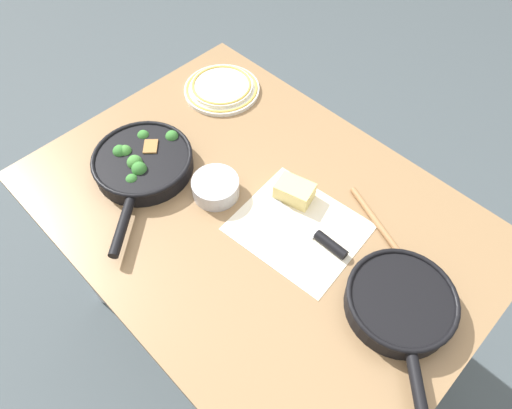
# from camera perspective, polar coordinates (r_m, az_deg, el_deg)

# --- Properties ---
(ground_plane) EXTENTS (14.00, 14.00, 0.00)m
(ground_plane) POSITION_cam_1_polar(r_m,az_deg,el_deg) (1.80, -0.00, -14.79)
(ground_plane) COLOR #424C51
(dining_table_red) EXTENTS (1.12, 0.80, 0.77)m
(dining_table_red) POSITION_cam_1_polar(r_m,az_deg,el_deg) (1.20, -0.00, -3.26)
(dining_table_red) COLOR olive
(dining_table_red) RESTS_ON ground_plane
(skillet_broccoli) EXTENTS (0.32, 0.35, 0.07)m
(skillet_broccoli) POSITION_cam_1_polar(r_m,az_deg,el_deg) (1.22, -14.01, 5.17)
(skillet_broccoli) COLOR black
(skillet_broccoli) RESTS_ON dining_table_red
(skillet_eggs) EXTENTS (0.29, 0.30, 0.05)m
(skillet_eggs) POSITION_cam_1_polar(r_m,az_deg,el_deg) (1.02, 17.59, -11.71)
(skillet_eggs) COLOR black
(skillet_eggs) RESTS_ON dining_table_red
(wooden_spoon) EXTENTS (0.33, 0.15, 0.02)m
(wooden_spoon) POSITION_cam_1_polar(r_m,az_deg,el_deg) (1.09, 17.69, -6.10)
(wooden_spoon) COLOR #996B42
(wooden_spoon) RESTS_ON dining_table_red
(parchment_sheet) EXTENTS (0.31, 0.28, 0.00)m
(parchment_sheet) POSITION_cam_1_polar(r_m,az_deg,el_deg) (1.10, 5.33, -2.89)
(parchment_sheet) COLOR silver
(parchment_sheet) RESTS_ON dining_table_red
(grater_knife) EXTENTS (0.24, 0.03, 0.02)m
(grater_knife) POSITION_cam_1_polar(r_m,az_deg,el_deg) (1.08, 7.55, -3.71)
(grater_knife) COLOR silver
(grater_knife) RESTS_ON dining_table_red
(cheese_block) EXTENTS (0.10, 0.08, 0.05)m
(cheese_block) POSITION_cam_1_polar(r_m,az_deg,el_deg) (1.13, 4.83, 1.63)
(cheese_block) COLOR #EFD67A
(cheese_block) RESTS_ON dining_table_red
(dinner_plate_stack) EXTENTS (0.23, 0.23, 0.03)m
(dinner_plate_stack) POSITION_cam_1_polar(r_m,az_deg,el_deg) (1.42, -4.31, 14.36)
(dinner_plate_stack) COLOR silver
(dinner_plate_stack) RESTS_ON dining_table_red
(prep_bowl_steel) EXTENTS (0.12, 0.12, 0.05)m
(prep_bowl_steel) POSITION_cam_1_polar(r_m,az_deg,el_deg) (1.14, -5.07, 2.15)
(prep_bowl_steel) COLOR #B7B7BC
(prep_bowl_steel) RESTS_ON dining_table_red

